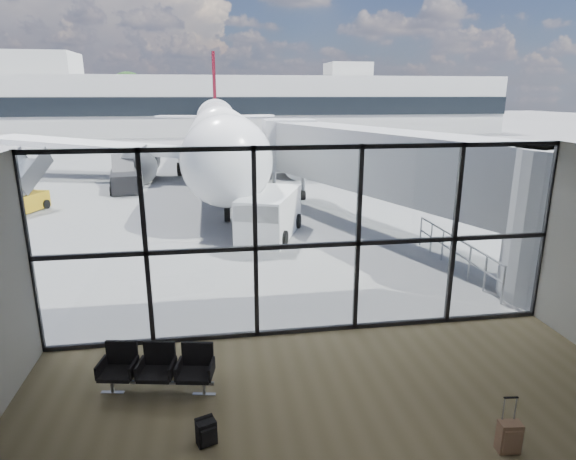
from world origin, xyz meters
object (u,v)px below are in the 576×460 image
object	(u,v)px
airliner	(219,132)
mobile_stairs	(17,201)
service_van	(269,214)
belt_loader	(124,180)
backpack	(206,432)
suitcase	(509,437)
seating_row	(158,366)

from	to	relation	value
airliner	mobile_stairs	distance (m)	14.98
airliner	service_van	size ratio (longest dim) A/B	8.36
service_van	belt_loader	size ratio (longest dim) A/B	1.01
backpack	suitcase	xyz separation A→B (m)	(4.78, -0.92, 0.06)
suitcase	airliner	distance (m)	30.07
seating_row	airliner	distance (m)	27.25
backpack	mobile_stairs	size ratio (longest dim) A/B	0.13
backpack	service_van	distance (m)	12.10
belt_loader	mobile_stairs	xyz separation A→B (m)	(-4.25, -4.73, -0.08)
belt_loader	backpack	bearing A→B (deg)	-88.13
service_van	belt_loader	world-z (taller)	belt_loader
seating_row	mobile_stairs	xyz separation A→B (m)	(-8.31, 16.16, 0.04)
mobile_stairs	suitcase	bearing A→B (deg)	-34.29
suitcase	belt_loader	size ratio (longest dim) A/B	0.21
airliner	belt_loader	distance (m)	8.74
seating_row	backpack	world-z (taller)	seating_row
service_van	suitcase	bearing A→B (deg)	-58.44
seating_row	service_van	world-z (taller)	service_van
service_van	mobile_stairs	world-z (taller)	mobile_stairs
airliner	mobile_stairs	xyz separation A→B (m)	(-9.96, -10.94, -2.35)
airliner	belt_loader	world-z (taller)	airliner
backpack	mobile_stairs	bearing A→B (deg)	96.92
backpack	belt_loader	xyz separation A→B (m)	(-4.99, 22.56, 0.42)
seating_row	belt_loader	world-z (taller)	belt_loader
belt_loader	airliner	bearing A→B (deg)	36.75
seating_row	belt_loader	size ratio (longest dim) A/B	0.49
service_van	mobile_stairs	distance (m)	13.08
service_van	belt_loader	bearing A→B (deg)	145.54
backpack	belt_loader	bearing A→B (deg)	82.01
backpack	airliner	xyz separation A→B (m)	(0.73, 28.76, 2.70)
suitcase	airliner	world-z (taller)	airliner
seating_row	airliner	world-z (taller)	airliner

